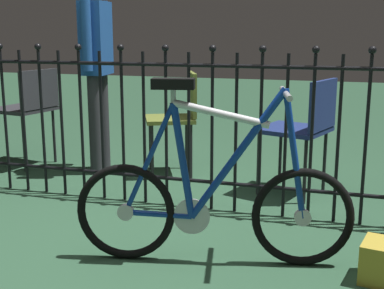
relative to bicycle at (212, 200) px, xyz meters
The scene contains 7 objects.
ground_plane 0.46m from the bicycle, 168.89° to the right, with size 20.00×20.00×0.00m, color #2B4F36.
iron_fence 0.88m from the bicycle, 116.80° to the left, with size 4.73×0.07×1.10m.
bicycle is the anchor object (origin of this frame).
chair_olive 1.67m from the bicycle, 114.44° to the left, with size 0.50×0.50×0.81m.
chair_charcoal 2.41m from the bicycle, 145.09° to the left, with size 0.51×0.51×0.82m.
chair_navy 1.29m from the bicycle, 75.78° to the left, with size 0.54×0.54×0.81m.
person_visitor 2.02m from the bicycle, 133.72° to the left, with size 0.22×0.47×1.57m.
Camera 1 is at (0.95, -2.26, 1.13)m, focal length 48.55 mm.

